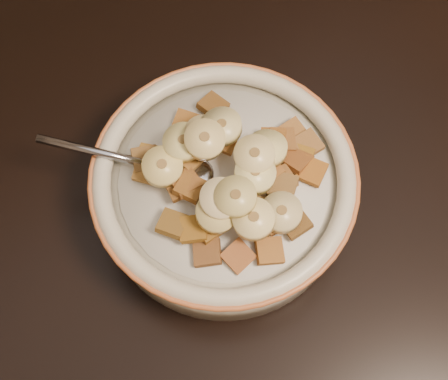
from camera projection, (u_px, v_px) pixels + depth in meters
floor at (362, 351)px, 1.27m from camera, size 4.00×4.50×0.10m
cereal_bowl at (224, 193)px, 0.51m from camera, size 0.20×0.20×0.05m
milk at (224, 181)px, 0.49m from camera, size 0.17×0.17×0.00m
spoon at (184, 172)px, 0.49m from camera, size 0.06×0.06×0.01m
cereal_square_0 at (213, 106)px, 0.51m from camera, size 0.03×0.03×0.01m
cereal_square_1 at (299, 158)px, 0.49m from camera, size 0.03×0.03×0.01m
cereal_square_2 at (172, 224)px, 0.46m from camera, size 0.03×0.03×0.01m
cereal_square_3 at (186, 124)px, 0.50m from camera, size 0.03×0.03×0.01m
cereal_square_4 at (283, 186)px, 0.47m from camera, size 0.03×0.03×0.01m
cereal_square_5 at (296, 160)px, 0.49m from camera, size 0.03×0.03×0.01m
cereal_square_6 at (276, 218)px, 0.47m from camera, size 0.02×0.02×0.01m
cereal_square_7 at (188, 158)px, 0.48m from camera, size 0.03×0.03×0.01m
cereal_square_8 at (146, 159)px, 0.49m from camera, size 0.03×0.03×0.01m
cereal_square_9 at (282, 140)px, 0.49m from camera, size 0.03×0.03×0.01m
cereal_square_10 at (234, 195)px, 0.46m from camera, size 0.02×0.02×0.01m
cereal_square_11 at (267, 169)px, 0.48m from camera, size 0.02×0.02×0.01m
cereal_square_12 at (148, 171)px, 0.48m from camera, size 0.03×0.03×0.01m
cereal_square_13 at (186, 183)px, 0.47m from camera, size 0.02×0.02×0.01m
cereal_square_14 at (295, 223)px, 0.47m from camera, size 0.02×0.02×0.01m
cereal_square_15 at (312, 171)px, 0.48m from camera, size 0.03×0.03×0.01m
cereal_square_16 at (180, 186)px, 0.47m from camera, size 0.02×0.02×0.01m
cereal_square_17 at (266, 211)px, 0.47m from camera, size 0.03×0.03×0.01m
cereal_square_18 at (190, 187)px, 0.47m from camera, size 0.03×0.03×0.01m
cereal_square_19 at (224, 139)px, 0.48m from camera, size 0.03×0.03×0.01m
cereal_square_20 at (281, 180)px, 0.48m from camera, size 0.02×0.02×0.01m
cereal_square_21 at (149, 157)px, 0.49m from camera, size 0.03×0.03×0.01m
cereal_square_22 at (238, 256)px, 0.46m from camera, size 0.02×0.02×0.01m
cereal_square_23 at (307, 144)px, 0.50m from camera, size 0.02×0.02×0.01m
cereal_square_24 at (194, 229)px, 0.46m from camera, size 0.03×0.03×0.01m
cereal_square_25 at (270, 251)px, 0.46m from camera, size 0.03×0.03×0.01m
cereal_square_26 at (209, 226)px, 0.46m from camera, size 0.02×0.02×0.01m
cereal_square_27 at (207, 252)px, 0.46m from camera, size 0.03×0.03×0.01m
cereal_square_28 at (273, 141)px, 0.49m from camera, size 0.03×0.03×0.01m
cereal_square_29 at (293, 133)px, 0.50m from camera, size 0.02×0.02×0.01m
banana_slice_0 at (217, 212)px, 0.45m from camera, size 0.04×0.04×0.02m
banana_slice_1 at (220, 199)px, 0.45m from camera, size 0.04×0.04×0.01m
banana_slice_2 at (236, 197)px, 0.45m from camera, size 0.03×0.03×0.01m
banana_slice_3 at (255, 174)px, 0.46m from camera, size 0.04×0.04×0.01m
banana_slice_4 at (162, 167)px, 0.47m from camera, size 0.04×0.04×0.01m
banana_slice_5 at (222, 126)px, 0.47m from camera, size 0.04×0.04×0.01m
banana_slice_6 at (204, 135)px, 0.48m from camera, size 0.04×0.04×0.01m
banana_slice_7 at (183, 142)px, 0.47m from camera, size 0.04×0.04×0.01m
banana_slice_8 at (205, 140)px, 0.47m from camera, size 0.04×0.04×0.01m
banana_slice_9 at (281, 212)px, 0.46m from camera, size 0.04×0.04×0.01m
banana_slice_10 at (255, 155)px, 0.46m from camera, size 0.04×0.04×0.01m
banana_slice_11 at (254, 219)px, 0.45m from camera, size 0.04×0.04×0.01m
banana_slice_12 at (267, 149)px, 0.47m from camera, size 0.04×0.04×0.01m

